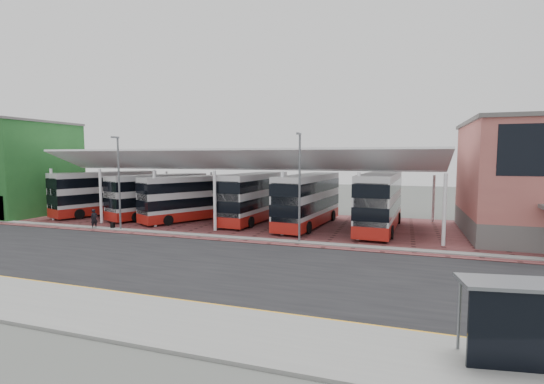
% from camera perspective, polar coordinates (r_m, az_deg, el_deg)
% --- Properties ---
extents(ground, '(140.00, 140.00, 0.00)m').
position_cam_1_polar(ground, '(24.23, -4.53, -10.11)').
color(ground, '#4A4D48').
extents(road, '(120.00, 14.00, 0.02)m').
position_cam_1_polar(road, '(23.35, -5.51, -10.69)').
color(road, black).
rests_on(road, ground).
extents(forecourt, '(72.00, 16.00, 0.06)m').
position_cam_1_polar(forecourt, '(35.81, 6.68, -5.10)').
color(forecourt, brown).
rests_on(forecourt, ground).
extents(sidewalk, '(120.00, 4.00, 0.14)m').
position_cam_1_polar(sidewalk, '(16.75, -17.27, -17.17)').
color(sidewalk, gray).
rests_on(sidewalk, ground).
extents(north_kerb, '(120.00, 0.80, 0.14)m').
position_cam_1_polar(north_kerb, '(29.86, 0.17, -7.04)').
color(north_kerb, gray).
rests_on(north_kerb, ground).
extents(yellow_line_near, '(120.00, 0.12, 0.01)m').
position_cam_1_polar(yellow_line_near, '(18.30, -13.47, -15.27)').
color(yellow_line_near, gold).
rests_on(yellow_line_near, road).
extents(yellow_line_far, '(120.00, 0.12, 0.01)m').
position_cam_1_polar(yellow_line_far, '(18.54, -12.96, -14.99)').
color(yellow_line_far, gold).
rests_on(yellow_line_far, road).
extents(canopy, '(37.00, 11.63, 7.07)m').
position_cam_1_polar(canopy, '(38.56, -4.68, 4.26)').
color(canopy, white).
rests_on(canopy, ground).
extents(shop_green, '(6.40, 10.20, 10.22)m').
position_cam_1_polar(shop_green, '(50.92, -31.85, 2.95)').
color(shop_green, '#266529').
rests_on(shop_green, ground).
extents(lamp_west, '(0.16, 0.90, 8.07)m').
position_cam_1_polar(lamp_west, '(36.24, -21.30, 1.60)').
color(lamp_west, slate).
rests_on(lamp_west, ground).
extents(lamp_east, '(0.16, 0.90, 8.07)m').
position_cam_1_polar(lamp_east, '(28.76, 4.00, 1.12)').
color(lamp_east, slate).
rests_on(lamp_east, ground).
extents(bus_0, '(6.42, 11.49, 4.66)m').
position_cam_1_polar(bus_0, '(46.99, -22.90, -0.16)').
color(bus_0, silver).
rests_on(bus_0, forecourt).
extents(bus_1, '(6.31, 10.96, 4.45)m').
position_cam_1_polar(bus_1, '(42.91, -16.05, -0.55)').
color(bus_1, silver).
rests_on(bus_1, forecourt).
extents(bus_2, '(7.26, 10.54, 4.40)m').
position_cam_1_polar(bus_2, '(39.96, -11.41, -0.90)').
color(bus_2, silver).
rests_on(bus_2, forecourt).
extents(bus_3, '(3.42, 11.55, 4.70)m').
position_cam_1_polar(bus_3, '(38.62, -2.55, -0.78)').
color(bus_3, silver).
rests_on(bus_3, forecourt).
extents(bus_4, '(3.80, 11.61, 4.70)m').
position_cam_1_polar(bus_4, '(36.08, 5.27, -1.22)').
color(bus_4, silver).
rests_on(bus_4, forecourt).
extents(bus_5, '(3.49, 11.98, 4.88)m').
position_cam_1_polar(bus_5, '(35.20, 15.34, -1.39)').
color(bus_5, silver).
rests_on(bus_5, forecourt).
extents(pedestrian, '(0.61, 0.73, 1.72)m').
position_cam_1_polar(pedestrian, '(38.05, -24.34, -3.56)').
color(pedestrian, black).
rests_on(pedestrian, forecourt).
extents(suitcase, '(0.33, 0.24, 0.57)m').
position_cam_1_polar(suitcase, '(37.40, -22.08, -4.52)').
color(suitcase, black).
rests_on(suitcase, forecourt).
extents(bus_shelter, '(3.28, 1.90, 2.49)m').
position_cam_1_polar(bus_shelter, '(14.25, 32.93, -14.83)').
color(bus_shelter, black).
rests_on(bus_shelter, sidewalk).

